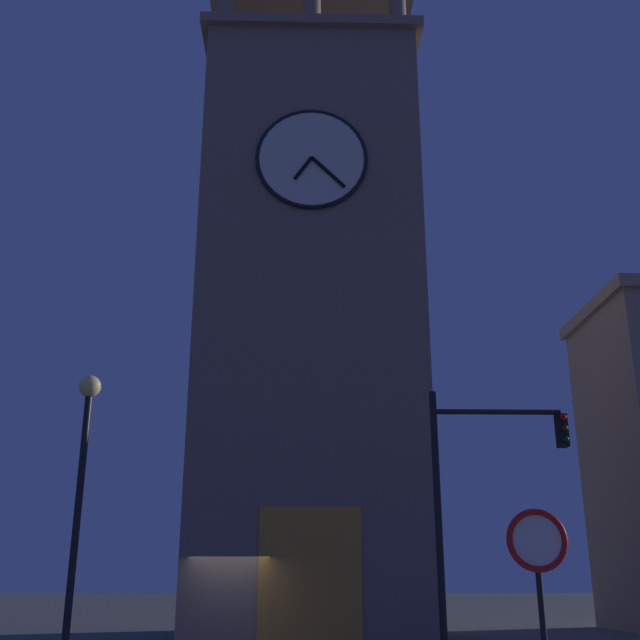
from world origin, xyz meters
The scene contains 4 objects.
clocktower centered at (-2.50, -3.61, 11.79)m, with size 8.74×7.43×28.81m.
traffic_signal_mid centered at (-6.14, 7.58, 3.87)m, with size 3.11×0.41×5.92m.
street_lamp centered at (2.06, 9.74, 3.91)m, with size 0.44×0.44×5.69m.
no_horn_sign centered at (-5.15, 14.90, 2.07)m, with size 0.78×0.14×2.66m.
Camera 1 is at (-2.15, 24.95, 1.78)m, focal length 43.57 mm.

